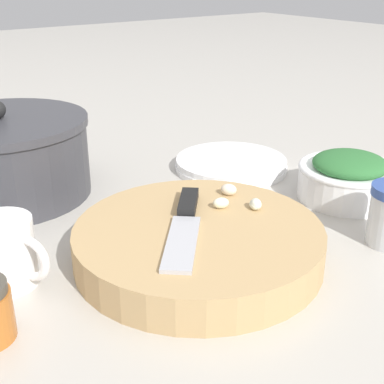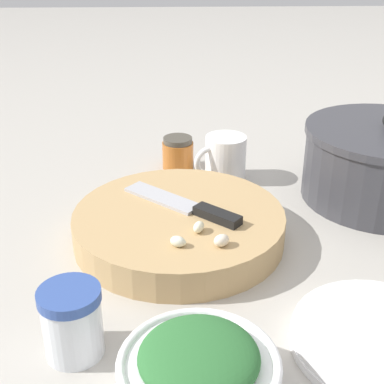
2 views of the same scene
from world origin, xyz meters
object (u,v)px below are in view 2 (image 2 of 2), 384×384
cutting_board (179,226)px  spice_jar (72,322)px  honey_jar (178,153)px  coffee_mug (224,158)px  plate_stack (382,341)px  stock_pot (384,163)px  chef_knife (187,206)px  garlic_cloves (198,237)px  herb_bowl (199,374)px

cutting_board → spice_jar: bearing=-26.8°
honey_jar → coffee_mug: bearing=58.8°
spice_jar → coffee_mug: same height
plate_stack → honey_jar: (-0.49, -0.22, 0.02)m
coffee_mug → honey_jar: bearing=-121.2°
coffee_mug → stock_pot: bearing=71.7°
chef_knife → stock_pot: bearing=-30.1°
chef_knife → plate_stack: bearing=-99.2°
honey_jar → stock_pot: size_ratio=0.23×
garlic_cloves → herb_bowl: herb_bowl is taller
cutting_board → plate_stack: bearing=42.9°
garlic_cloves → stock_pot: 0.38m
herb_bowl → plate_stack: (-0.07, 0.20, -0.03)m
herb_bowl → garlic_cloves: bearing=177.8°
cutting_board → garlic_cloves: 0.09m
plate_stack → stock_pot: (-0.36, 0.12, 0.05)m
garlic_cloves → spice_jar: 0.20m
honey_jar → stock_pot: 0.37m
spice_jar → coffee_mug: bearing=155.5°
herb_bowl → plate_stack: bearing=108.1°
cutting_board → plate_stack: (0.23, 0.22, -0.01)m
coffee_mug → stock_pot: stock_pot is taller
coffee_mug → stock_pot: (0.08, 0.26, 0.02)m
cutting_board → honey_jar: bearing=179.7°
spice_jar → coffee_mug: size_ratio=0.82×
garlic_cloves → herb_bowl: bearing=-2.2°
herb_bowl → coffee_mug: bearing=172.2°
garlic_cloves → plate_stack: size_ratio=0.41×
herb_bowl → stock_pot: stock_pot is taller
herb_bowl → spice_jar: 0.15m
spice_jar → plate_stack: (0.01, 0.33, -0.03)m
spice_jar → stock_pot: bearing=127.7°
chef_knife → cutting_board: bearing=171.1°
spice_jar → plate_stack: size_ratio=0.41×
plate_stack → honey_jar: 0.54m
coffee_mug → honey_jar: size_ratio=1.62×
spice_jar → plate_stack: 0.33m
coffee_mug → plate_stack: size_ratio=0.50×
plate_stack → honey_jar: bearing=-156.3°
garlic_cloves → honey_jar: size_ratio=1.33×
herb_bowl → honey_jar: bearing=-178.6°
herb_bowl → stock_pot: size_ratio=0.58×
plate_stack → garlic_cloves: bearing=-128.1°
chef_knife → honey_jar: 0.25m
cutting_board → stock_pot: size_ratio=1.14×
cutting_board → stock_pot: bearing=110.0°
garlic_cloves → herb_bowl: 0.22m
garlic_cloves → spice_jar: spice_jar is taller
garlic_cloves → plate_stack: (0.15, 0.19, -0.04)m
cutting_board → coffee_mug: 0.23m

